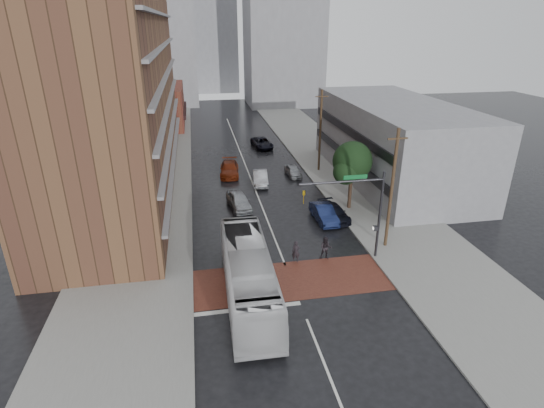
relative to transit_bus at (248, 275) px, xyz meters
name	(u,v)px	position (x,y,z in m)	size (l,w,h in m)	color
ground	(293,284)	(3.28, 1.00, -1.77)	(160.00, 160.00, 0.00)	black
crosswalk	(291,280)	(3.28, 1.50, -1.76)	(14.00, 5.00, 0.02)	brown
sidewalk_west	(153,177)	(-8.22, 26.00, -1.69)	(9.00, 90.00, 0.15)	gray
sidewalk_east	(337,167)	(14.78, 26.00, -1.69)	(9.00, 90.00, 0.15)	gray
apartment_block	(113,56)	(-10.72, 25.00, 12.23)	(10.00, 44.00, 28.00)	brown
storefront_west	(161,106)	(-8.72, 55.00, 1.73)	(8.00, 16.00, 7.00)	maroon
building_east	(393,141)	(19.78, 21.00, 2.73)	(11.00, 26.00, 9.00)	gray
distant_tower_west	(152,29)	(-10.72, 79.00, 14.23)	(18.00, 16.00, 32.00)	gray
distant_tower_east	(283,19)	(17.28, 73.00, 16.23)	(16.00, 14.00, 36.00)	gray
distant_tower_center	(213,44)	(3.28, 96.00, 10.23)	(12.00, 10.00, 24.00)	gray
street_tree	(352,164)	(11.80, 13.03, 2.96)	(4.20, 4.10, 6.90)	#332319
signal_mast	(363,204)	(9.13, 3.50, 2.96)	(6.50, 0.30, 7.20)	#2D2D33
utility_pole_near	(392,189)	(12.08, 5.00, 3.37)	(1.60, 0.26, 10.00)	#473321
utility_pole_far	(320,131)	(12.08, 25.00, 3.37)	(1.60, 0.26, 10.00)	#473321
transit_bus	(248,275)	(0.00, 0.00, 0.00)	(2.97, 12.70, 3.54)	silver
pedestrian_a	(296,252)	(4.20, 4.00, -0.90)	(0.64, 0.42, 1.74)	black
pedestrian_b	(326,248)	(6.60, 4.00, -0.82)	(0.92, 0.72, 1.90)	black
car_travel_a	(239,201)	(0.96, 15.10, -0.96)	(1.91, 4.74, 1.61)	#969A9D
car_travel_b	(260,178)	(4.12, 21.56, -1.00)	(1.62, 4.64, 1.53)	#B8BAC1
car_travel_c	(229,169)	(0.90, 25.34, -0.98)	(2.21, 5.44, 1.58)	#651E0B
suv_travel	(262,143)	(6.74, 36.91, -1.03)	(2.45, 5.31, 1.48)	black
car_parked_near	(324,214)	(8.48, 10.71, -1.01)	(1.61, 4.63, 1.53)	#131D44
car_parked_mid	(334,212)	(9.58, 11.00, -1.11)	(1.85, 4.54, 1.32)	black
car_parked_far	(293,171)	(8.48, 23.64, -1.12)	(1.53, 3.81, 1.30)	#93979A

